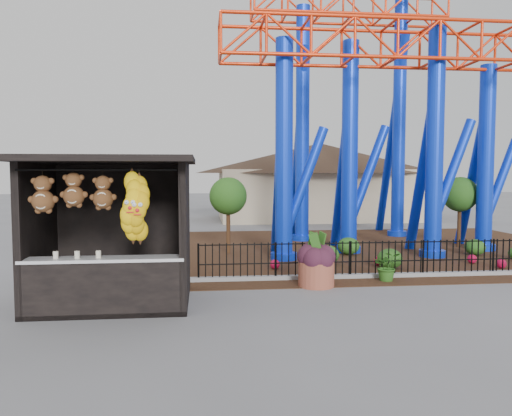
{
  "coord_description": "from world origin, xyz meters",
  "views": [
    {
      "loc": [
        -1.09,
        -9.7,
        2.79
      ],
      "look_at": [
        0.12,
        1.5,
        2.0
      ],
      "focal_mm": 35.0,
      "sensor_mm": 36.0,
      "label": 1
    }
  ],
  "objects": [
    {
      "name": "ground",
      "position": [
        0.0,
        0.0,
        0.0
      ],
      "size": [
        120.0,
        120.0,
        0.0
      ],
      "primitive_type": "plane",
      "color": "slate",
      "rests_on": "ground"
    },
    {
      "name": "mulch_bed",
      "position": [
        4.0,
        8.0,
        0.01
      ],
      "size": [
        18.0,
        12.0,
        0.02
      ],
      "primitive_type": "cube",
      "color": "#331E11",
      "rests_on": "ground"
    },
    {
      "name": "curb",
      "position": [
        4.0,
        3.0,
        0.06
      ],
      "size": [
        18.0,
        0.18,
        0.12
      ],
      "primitive_type": "cube",
      "color": "gray",
      "rests_on": "ground"
    },
    {
      "name": "prize_booth",
      "position": [
        -2.99,
        0.92,
        1.52
      ],
      "size": [
        3.5,
        3.4,
        3.12
      ],
      "color": "black",
      "rests_on": "ground"
    },
    {
      "name": "picket_fence",
      "position": [
        4.9,
        3.0,
        0.5
      ],
      "size": [
        12.2,
        0.06,
        1.0
      ],
      "primitive_type": null,
      "color": "black",
      "rests_on": "ground"
    },
    {
      "name": "roller_coaster",
      "position": [
        5.12,
        8.23,
        6.44
      ],
      "size": [
        11.0,
        6.37,
        10.82
      ],
      "color": "#0C31D9",
      "rests_on": "ground"
    },
    {
      "name": "terracotta_planter",
      "position": [
        1.69,
        2.21,
        0.31
      ],
      "size": [
        1.09,
        1.09,
        0.62
      ],
      "primitive_type": "cylinder",
      "rotation": [
        0.0,
        0.0,
        -0.27
      ],
      "color": "#994B37",
      "rests_on": "ground"
    },
    {
      "name": "planter_foliage",
      "position": [
        1.69,
        2.21,
        0.94
      ],
      "size": [
        0.7,
        0.7,
        0.64
      ],
      "primitive_type": "ellipsoid",
      "color": "#351524",
      "rests_on": "terracotta_planter"
    },
    {
      "name": "potted_plant",
      "position": [
        3.66,
        2.59,
        0.39
      ],
      "size": [
        0.84,
        0.78,
        0.77
      ],
      "primitive_type": "imported",
      "rotation": [
        0.0,
        0.0,
        -0.31
      ],
      "color": "#164D17",
      "rests_on": "ground"
    },
    {
      "name": "landscaping",
      "position": [
        4.87,
        5.39,
        0.29
      ],
      "size": [
        8.35,
        3.41,
        0.59
      ],
      "color": "#255117",
      "rests_on": "mulch_bed"
    },
    {
      "name": "pavilion",
      "position": [
        6.0,
        20.0,
        3.07
      ],
      "size": [
        15.0,
        15.0,
        4.8
      ],
      "color": "#BFAD8C",
      "rests_on": "ground"
    }
  ]
}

